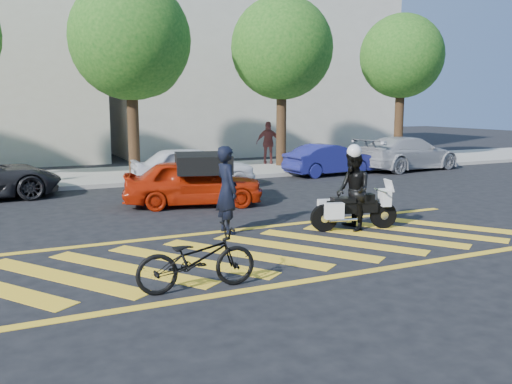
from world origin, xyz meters
name	(u,v)px	position (x,y,z in m)	size (l,w,h in m)	color
ground	(272,250)	(0.00, 0.00, 0.00)	(90.00, 90.00, 0.00)	black
sidewalk	(135,175)	(0.00, 12.00, 0.07)	(60.00, 5.00, 0.15)	#9E998E
crosswalk	(270,251)	(-0.04, 0.00, 0.00)	(12.33, 4.00, 0.01)	yellow
building_right	(249,59)	(9.00, 21.00, 5.50)	(16.00, 8.00, 11.00)	beige
tree_center	(133,44)	(0.13, 12.06, 5.10)	(4.60, 4.60, 7.56)	black
tree_right	(284,52)	(6.63, 12.06, 5.05)	(4.40, 4.40, 7.41)	black
tree_far_right	(403,60)	(13.13, 12.06, 4.94)	(4.00, 4.00, 7.10)	black
officer_bike	(227,190)	(-0.24, 1.75, 0.97)	(0.71, 0.46, 1.94)	black
bicycle	(197,259)	(-2.07, -1.53, 0.49)	(0.66, 1.88, 0.99)	black
police_motorcycle	(353,209)	(2.47, 0.80, 0.49)	(2.03, 0.85, 0.91)	black
officer_moto	(353,191)	(2.45, 0.79, 0.90)	(0.88, 0.68, 1.81)	black
red_convertible	(193,182)	(0.14, 5.20, 0.66)	(1.57, 3.89, 1.33)	#B92208
parked_mid_right	(193,167)	(1.16, 8.24, 0.72)	(1.69, 4.21, 1.43)	white
parked_right	(330,160)	(7.25, 9.20, 0.62)	(1.32, 3.79, 1.25)	navy
parked_far_right	(408,153)	(11.24, 9.20, 0.72)	(2.03, 4.98, 1.45)	#9C9DA3
pedestrian_right	(269,143)	(6.26, 12.75, 1.10)	(1.12, 0.46, 1.90)	brown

